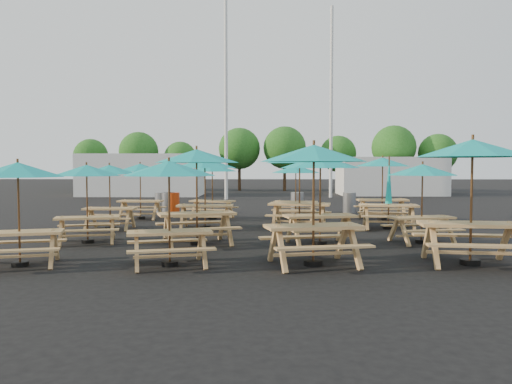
{
  "coord_description": "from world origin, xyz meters",
  "views": [
    {
      "loc": [
        0.3,
        -15.75,
        2.0
      ],
      "look_at": [
        0.0,
        1.5,
        1.1
      ],
      "focal_mm": 35.0,
      "sensor_mm": 36.0,
      "label": 1
    }
  ],
  "objects_px": {
    "waste_bin_0": "(168,203)",
    "waste_bin_3": "(297,202)",
    "picnic_unit_11": "(296,172)",
    "picnic_unit_2": "(109,173)",
    "picnic_unit_5": "(197,162)",
    "picnic_unit_6": "(205,167)",
    "picnic_unit_9": "(320,167)",
    "picnic_unit_12": "(472,156)",
    "waste_bin_1": "(161,202)",
    "picnic_unit_14": "(389,199)",
    "picnic_unit_15": "(383,166)",
    "picnic_unit_1": "(87,175)",
    "waste_bin_2": "(173,203)",
    "picnic_unit_10": "(300,162)",
    "picnic_unit_8": "(314,160)",
    "picnic_unit_13": "(422,174)",
    "picnic_unit_3": "(140,171)",
    "picnic_unit_7": "(212,171)",
    "picnic_unit_0": "(18,176)",
    "picnic_unit_4": "(169,175)",
    "waste_bin_4": "(349,203)"
  },
  "relations": [
    {
      "from": "picnic_unit_4",
      "to": "picnic_unit_7",
      "type": "bearing_deg",
      "value": 75.53
    },
    {
      "from": "waste_bin_1",
      "to": "picnic_unit_2",
      "type": "bearing_deg",
      "value": -94.59
    },
    {
      "from": "picnic_unit_11",
      "to": "waste_bin_1",
      "type": "relative_size",
      "value": 2.4
    },
    {
      "from": "picnic_unit_1",
      "to": "waste_bin_1",
      "type": "height_order",
      "value": "picnic_unit_1"
    },
    {
      "from": "picnic_unit_11",
      "to": "waste_bin_2",
      "type": "height_order",
      "value": "picnic_unit_11"
    },
    {
      "from": "picnic_unit_3",
      "to": "picnic_unit_8",
      "type": "distance_m",
      "value": 10.4
    },
    {
      "from": "picnic_unit_14",
      "to": "waste_bin_4",
      "type": "relative_size",
      "value": 2.64
    },
    {
      "from": "waste_bin_4",
      "to": "picnic_unit_4",
      "type": "bearing_deg",
      "value": -115.89
    },
    {
      "from": "picnic_unit_1",
      "to": "picnic_unit_9",
      "type": "distance_m",
      "value": 6.02
    },
    {
      "from": "picnic_unit_5",
      "to": "waste_bin_3",
      "type": "relative_size",
      "value": 3.11
    },
    {
      "from": "picnic_unit_1",
      "to": "waste_bin_1",
      "type": "relative_size",
      "value": 2.52
    },
    {
      "from": "picnic_unit_1",
      "to": "picnic_unit_8",
      "type": "bearing_deg",
      "value": -42.15
    },
    {
      "from": "picnic_unit_5",
      "to": "picnic_unit_6",
      "type": "relative_size",
      "value": 1.2
    },
    {
      "from": "picnic_unit_13",
      "to": "picnic_unit_15",
      "type": "height_order",
      "value": "picnic_unit_15"
    },
    {
      "from": "picnic_unit_10",
      "to": "picnic_unit_13",
      "type": "bearing_deg",
      "value": -33.34
    },
    {
      "from": "picnic_unit_11",
      "to": "waste_bin_3",
      "type": "bearing_deg",
      "value": 95.73
    },
    {
      "from": "picnic_unit_4",
      "to": "waste_bin_0",
      "type": "height_order",
      "value": "picnic_unit_4"
    },
    {
      "from": "picnic_unit_1",
      "to": "picnic_unit_3",
      "type": "height_order",
      "value": "picnic_unit_3"
    },
    {
      "from": "picnic_unit_10",
      "to": "picnic_unit_15",
      "type": "xyz_separation_m",
      "value": [
        3.24,
        2.64,
        -0.11
      ]
    },
    {
      "from": "picnic_unit_2",
      "to": "picnic_unit_5",
      "type": "xyz_separation_m",
      "value": [
        3.15,
        -2.96,
        0.34
      ]
    },
    {
      "from": "picnic_unit_11",
      "to": "picnic_unit_4",
      "type": "bearing_deg",
      "value": -98.71
    },
    {
      "from": "picnic_unit_12",
      "to": "waste_bin_2",
      "type": "xyz_separation_m",
      "value": [
        -8.05,
        10.88,
        -1.77
      ]
    },
    {
      "from": "picnic_unit_1",
      "to": "waste_bin_4",
      "type": "xyz_separation_m",
      "value": [
        8.21,
        8.4,
        -1.33
      ]
    },
    {
      "from": "picnic_unit_0",
      "to": "waste_bin_1",
      "type": "xyz_separation_m",
      "value": [
        0.47,
        11.42,
        -1.37
      ]
    },
    {
      "from": "picnic_unit_9",
      "to": "picnic_unit_10",
      "type": "xyz_separation_m",
      "value": [
        -0.3,
        3.22,
        0.14
      ]
    },
    {
      "from": "picnic_unit_6",
      "to": "picnic_unit_2",
      "type": "bearing_deg",
      "value": -174.81
    },
    {
      "from": "waste_bin_1",
      "to": "waste_bin_3",
      "type": "distance_m",
      "value": 5.82
    },
    {
      "from": "picnic_unit_2",
      "to": "waste_bin_0",
      "type": "xyz_separation_m",
      "value": [
        0.78,
        5.46,
        -1.33
      ]
    },
    {
      "from": "waste_bin_2",
      "to": "picnic_unit_12",
      "type": "bearing_deg",
      "value": -53.49
    },
    {
      "from": "picnic_unit_14",
      "to": "picnic_unit_15",
      "type": "relative_size",
      "value": 0.99
    },
    {
      "from": "picnic_unit_13",
      "to": "picnic_unit_4",
      "type": "bearing_deg",
      "value": -164.8
    },
    {
      "from": "picnic_unit_11",
      "to": "picnic_unit_14",
      "type": "distance_m",
      "value": 3.97
    },
    {
      "from": "picnic_unit_0",
      "to": "picnic_unit_4",
      "type": "height_order",
      "value": "picnic_unit_4"
    },
    {
      "from": "picnic_unit_8",
      "to": "picnic_unit_11",
      "type": "height_order",
      "value": "picnic_unit_8"
    },
    {
      "from": "picnic_unit_2",
      "to": "waste_bin_3",
      "type": "xyz_separation_m",
      "value": [
        6.27,
        5.73,
        -1.33
      ]
    },
    {
      "from": "picnic_unit_9",
      "to": "picnic_unit_12",
      "type": "relative_size",
      "value": 0.93
    },
    {
      "from": "picnic_unit_1",
      "to": "picnic_unit_10",
      "type": "xyz_separation_m",
      "value": [
        5.71,
        3.01,
        0.35
      ]
    },
    {
      "from": "picnic_unit_0",
      "to": "picnic_unit_3",
      "type": "relative_size",
      "value": 1.08
    },
    {
      "from": "picnic_unit_1",
      "to": "picnic_unit_14",
      "type": "distance_m",
      "value": 9.13
    },
    {
      "from": "picnic_unit_3",
      "to": "picnic_unit_9",
      "type": "bearing_deg",
      "value": -41.11
    },
    {
      "from": "picnic_unit_15",
      "to": "picnic_unit_12",
      "type": "bearing_deg",
      "value": -90.68
    },
    {
      "from": "picnic_unit_1",
      "to": "waste_bin_3",
      "type": "relative_size",
      "value": 2.52
    },
    {
      "from": "picnic_unit_1",
      "to": "picnic_unit_5",
      "type": "relative_size",
      "value": 0.81
    },
    {
      "from": "picnic_unit_8",
      "to": "picnic_unit_12",
      "type": "xyz_separation_m",
      "value": [
        3.19,
        0.13,
        0.1
      ]
    },
    {
      "from": "picnic_unit_1",
      "to": "waste_bin_3",
      "type": "bearing_deg",
      "value": 39.56
    },
    {
      "from": "picnic_unit_11",
      "to": "waste_bin_3",
      "type": "distance_m",
      "value": 3.02
    },
    {
      "from": "picnic_unit_7",
      "to": "picnic_unit_11",
      "type": "xyz_separation_m",
      "value": [
        3.13,
        -0.08,
        -0.05
      ]
    },
    {
      "from": "waste_bin_0",
      "to": "waste_bin_3",
      "type": "bearing_deg",
      "value": 2.82
    },
    {
      "from": "picnic_unit_14",
      "to": "waste_bin_1",
      "type": "relative_size",
      "value": 2.64
    },
    {
      "from": "picnic_unit_12",
      "to": "waste_bin_3",
      "type": "height_order",
      "value": "picnic_unit_12"
    }
  ]
}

